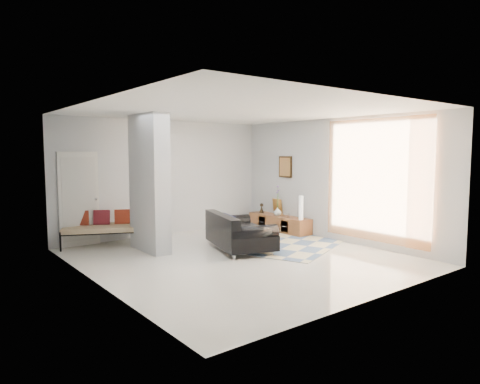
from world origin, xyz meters
TOP-DOWN VIEW (x-y plane):
  - floor at (0.00, 0.00)m, footprint 6.00×6.00m
  - ceiling at (0.00, 0.00)m, footprint 6.00×6.00m
  - wall_back at (0.00, 3.00)m, footprint 6.00×0.00m
  - wall_front at (0.00, -3.00)m, footprint 6.00×0.00m
  - wall_left at (-2.75, 0.00)m, footprint 0.00×6.00m
  - wall_right at (2.75, 0.00)m, footprint 0.00×6.00m
  - partition_column at (-1.10, 1.60)m, footprint 0.35×1.20m
  - hallway_door at (-2.10, 2.96)m, footprint 0.85×0.06m
  - curtain at (2.67, -1.15)m, footprint 0.00×2.55m
  - wall_art at (2.72, 1.59)m, footprint 0.04×0.45m
  - media_console at (2.52, 1.59)m, footprint 0.45×1.92m
  - loveseat at (0.37, 0.56)m, footprint 1.45×1.93m
  - daybed at (-1.59, 2.63)m, footprint 2.07×1.52m
  - area_rug at (1.60, 0.20)m, footprint 3.19×2.69m
  - cylinder_lamp at (2.50, 0.80)m, footprint 0.11×0.11m
  - bronze_figurine at (2.47, 2.23)m, footprint 0.14×0.14m
  - vase at (2.47, 1.60)m, footprint 0.24×0.24m

SIDE VIEW (x-z plane):
  - floor at x=0.00m, z-range 0.00..0.00m
  - area_rug at x=1.60m, z-range 0.00..0.01m
  - media_console at x=2.52m, z-range -0.20..0.60m
  - loveseat at x=0.37m, z-range -0.03..0.73m
  - daybed at x=-1.59m, z-range 0.03..0.79m
  - vase at x=2.47m, z-range 0.40..0.62m
  - bronze_figurine at x=2.47m, z-range 0.40..0.66m
  - cylinder_lamp at x=2.50m, z-range 0.40..0.97m
  - hallway_door at x=-2.10m, z-range 0.00..2.04m
  - partition_column at x=-1.10m, z-range 0.00..2.80m
  - wall_back at x=0.00m, z-range -1.60..4.40m
  - wall_front at x=0.00m, z-range -1.60..4.40m
  - wall_left at x=-2.75m, z-range -1.60..4.40m
  - wall_right at x=2.75m, z-range -1.60..4.40m
  - curtain at x=2.67m, z-range 0.17..2.72m
  - wall_art at x=2.72m, z-range 1.38..1.92m
  - ceiling at x=0.00m, z-range 2.80..2.80m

